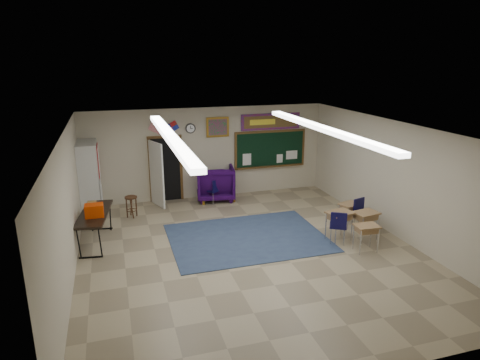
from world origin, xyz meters
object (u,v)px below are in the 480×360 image
object	(u,v)px
wingback_armchair	(215,183)
wooden_stool	(132,206)
student_desk_front_left	(339,224)
folding_table	(96,227)
student_desk_front_right	(349,213)

from	to	relation	value
wingback_armchair	wooden_stool	distance (m)	2.91
student_desk_front_left	folding_table	size ratio (longest dim) A/B	0.38
wingback_armchair	folding_table	distance (m)	4.50
wooden_stool	wingback_armchair	bearing A→B (deg)	18.05
student_desk_front_right	folding_table	world-z (taller)	folding_table
student_desk_front_left	student_desk_front_right	size ratio (longest dim) A/B	1.17
student_desk_front_left	folding_table	distance (m)	6.20
folding_table	wooden_stool	size ratio (longest dim) A/B	3.25
student_desk_front_right	wooden_stool	size ratio (longest dim) A/B	1.05
student_desk_front_left	folding_table	world-z (taller)	folding_table
wooden_stool	student_desk_front_right	bearing A→B (deg)	-23.11
student_desk_front_left	wooden_stool	world-z (taller)	student_desk_front_left
student_desk_front_left	wingback_armchair	bearing A→B (deg)	106.10
wingback_armchair	student_desk_front_left	bearing A→B (deg)	128.05
wingback_armchair	student_desk_front_right	world-z (taller)	wingback_armchair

